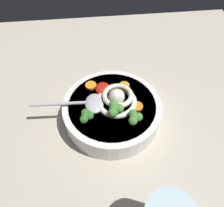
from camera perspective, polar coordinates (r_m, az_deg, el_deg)
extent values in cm
cube|color=#BCB29E|center=(54.11, 3.06, -4.51)|extent=(104.30, 104.30, 3.02)
cylinder|color=white|center=(50.44, 0.00, -1.98)|extent=(23.73, 23.73, 5.51)
cylinder|color=#B27A33|center=(50.26, 0.00, -1.83)|extent=(20.88, 20.88, 5.07)
torus|color=silver|center=(47.99, 1.22, 0.82)|extent=(9.71, 9.71, 1.34)
torus|color=silver|center=(47.63, 1.64, 2.27)|extent=(10.40, 10.40, 1.21)
sphere|color=silver|center=(46.68, 1.25, 2.20)|extent=(3.77, 3.77, 3.77)
ellipsoid|color=#B7B7BC|center=(47.68, -4.99, 0.37)|extent=(6.24, 4.74, 1.60)
cylinder|color=#B7B7BC|center=(48.62, -13.84, -0.05)|extent=(1.66, 15.02, 0.80)
ellipsoid|color=red|center=(50.25, -2.61, 4.19)|extent=(4.18, 3.76, 1.88)
cylinder|color=#7A9E60|center=(45.79, 0.59, -2.72)|extent=(1.11, 1.11, 1.19)
sphere|color=#478938|center=(44.44, 0.60, -1.43)|extent=(2.18, 2.18, 2.18)
sphere|color=#478938|center=(45.27, 0.43, -0.50)|extent=(2.18, 2.18, 2.18)
sphere|color=#478938|center=(43.90, 0.25, -2.57)|extent=(2.18, 2.18, 2.18)
sphere|color=#478938|center=(44.67, 1.99, -1.42)|extent=(2.18, 2.18, 2.18)
cylinder|color=#7A9E60|center=(44.87, 5.99, -4.88)|extent=(0.99, 0.99, 1.06)
sphere|color=#478938|center=(43.65, 6.15, -3.76)|extent=(1.95, 1.95, 1.95)
sphere|color=#478938|center=(44.34, 5.90, -2.88)|extent=(1.95, 1.95, 1.95)
sphere|color=#478938|center=(43.17, 5.90, -4.83)|extent=(1.95, 1.95, 1.95)
sphere|color=#478938|center=(43.94, 7.38, -3.74)|extent=(1.95, 1.95, 1.95)
cylinder|color=#7A9E60|center=(45.28, -7.32, -4.44)|extent=(0.92, 0.92, 0.98)
sphere|color=#38752D|center=(44.15, -7.49, -3.40)|extent=(1.80, 1.80, 1.80)
sphere|color=#38752D|center=(44.82, -7.51, -2.60)|extent=(1.80, 1.80, 1.80)
sphere|color=#38752D|center=(43.76, -7.87, -4.37)|extent=(1.80, 1.80, 1.80)
sphere|color=#38752D|center=(44.21, -6.31, -3.40)|extent=(1.80, 1.80, 1.80)
cylinder|color=orange|center=(51.93, 3.49, 5.07)|extent=(2.58, 2.58, 0.62)
cylinder|color=orange|center=(52.05, -5.97, 5.03)|extent=(2.80, 2.80, 0.70)
cylinder|color=orange|center=(50.62, 0.79, 3.54)|extent=(2.02, 2.02, 0.50)
cylinder|color=orange|center=(47.74, 7.03, -0.82)|extent=(2.76, 2.76, 0.54)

